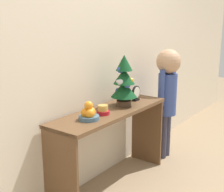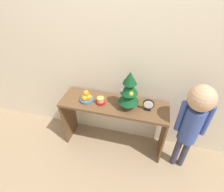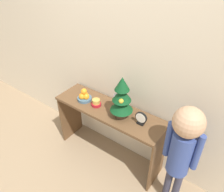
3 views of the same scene
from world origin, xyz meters
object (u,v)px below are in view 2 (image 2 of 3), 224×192
at_px(child_figure, 194,118).
at_px(mini_tree, 129,91).
at_px(fruit_bowl, 86,97).
at_px(desk_clock, 148,105).
at_px(singing_bowl, 101,101).

bearing_deg(child_figure, mini_tree, 172.06).
bearing_deg(mini_tree, fruit_bowl, -178.98).
relative_size(fruit_bowl, child_figure, 0.14).
xyz_separation_m(fruit_bowl, child_figure, (1.15, -0.08, 0.03)).
relative_size(fruit_bowl, desk_clock, 1.12).
xyz_separation_m(fruit_bowl, desk_clock, (0.70, 0.02, 0.02)).
height_order(mini_tree, desk_clock, mini_tree).
bearing_deg(desk_clock, singing_bowl, -177.67).
bearing_deg(singing_bowl, child_figure, -4.73).
xyz_separation_m(mini_tree, child_figure, (0.66, -0.09, -0.14)).
bearing_deg(fruit_bowl, child_figure, -4.19).
bearing_deg(singing_bowl, fruit_bowl, 178.92).
relative_size(desk_clock, child_figure, 0.12).
distance_m(mini_tree, singing_bowl, 0.36).
relative_size(mini_tree, child_figure, 0.39).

